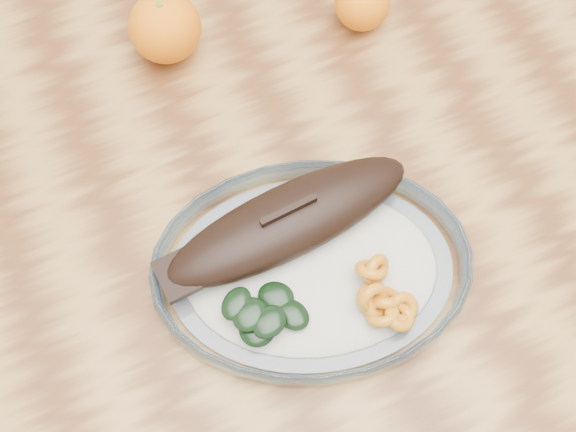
{
  "coord_description": "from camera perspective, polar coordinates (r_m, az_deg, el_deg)",
  "views": [
    {
      "loc": [
        -0.15,
        -0.27,
        1.45
      ],
      "look_at": [
        -0.04,
        -0.01,
        0.77
      ],
      "focal_mm": 45.0,
      "sensor_mm": 36.0,
      "label": 1
    }
  ],
  "objects": [
    {
      "name": "ground",
      "position": [
        1.48,
        1.34,
        -11.06
      ],
      "size": [
        3.0,
        3.0,
        0.0
      ],
      "primitive_type": "plane",
      "color": "slate",
      "rests_on": "ground"
    },
    {
      "name": "dining_table",
      "position": [
        0.86,
        2.28,
        -1.84
      ],
      "size": [
        1.2,
        0.8,
        0.75
      ],
      "color": "#5A3015",
      "rests_on": "ground"
    },
    {
      "name": "plated_meal",
      "position": [
        0.72,
        1.75,
        -3.89
      ],
      "size": [
        0.72,
        0.72,
        0.08
      ],
      "rotation": [
        0.0,
        0.0,
        -0.32
      ],
      "color": "white",
      "rests_on": "dining_table"
    },
    {
      "name": "orange_right",
      "position": [
        0.87,
        5.9,
        16.38
      ],
      "size": [
        0.06,
        0.06,
        0.06
      ],
      "primitive_type": "sphere",
      "color": "orange",
      "rests_on": "dining_table"
    },
    {
      "name": "orange_left",
      "position": [
        0.85,
        -9.69,
        14.47
      ],
      "size": [
        0.08,
        0.08,
        0.08
      ],
      "primitive_type": "sphere",
      "color": "orange",
      "rests_on": "dining_table"
    }
  ]
}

